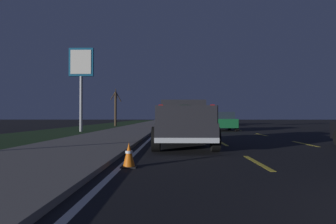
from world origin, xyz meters
TOP-DOWN VIEW (x-y plane):
  - ground at (27.00, 0.00)m, footprint 144.00×144.00m
  - sidewalk_shoulder at (27.00, 7.45)m, footprint 108.00×4.00m
  - grass_verge at (27.00, 12.45)m, footprint 108.00×6.00m
  - lane_markings at (30.54, 3.07)m, footprint 108.10×7.04m
  - pickup_truck at (9.27, 3.50)m, footprint 5.42×2.28m
  - sedan_red at (27.98, 3.34)m, footprint 4.44×2.09m
  - sedan_tan at (38.48, -3.47)m, footprint 4.43×2.07m
  - sedan_green at (21.85, -0.17)m, footprint 4.41×2.03m
  - gas_price_sign at (19.70, 11.11)m, footprint 0.27×1.90m
  - bare_tree_far at (32.11, 10.99)m, footprint 1.21×1.14m
  - traffic_cone_near at (4.40, 4.94)m, footprint 0.36×0.36m

SIDE VIEW (x-z plane):
  - ground at x=27.00m, z-range 0.00..0.00m
  - grass_verge at x=27.00m, z-range 0.00..0.01m
  - lane_markings at x=30.54m, z-range 0.00..0.01m
  - sidewalk_shoulder at x=27.00m, z-range 0.00..0.12m
  - traffic_cone_near at x=4.40m, z-range -0.01..0.57m
  - sedan_red at x=27.98m, z-range 0.01..1.55m
  - sedan_tan at x=38.48m, z-range 0.01..1.55m
  - sedan_green at x=21.85m, z-range 0.01..1.55m
  - pickup_truck at x=9.27m, z-range 0.05..1.92m
  - bare_tree_far at x=32.11m, z-range -0.04..4.50m
  - gas_price_sign at x=19.70m, z-range 1.61..8.12m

